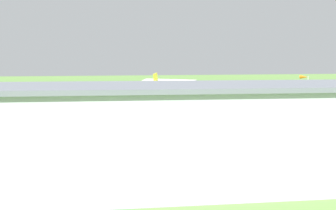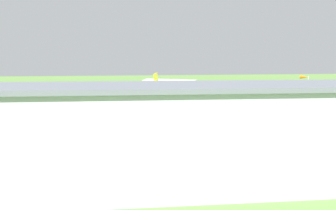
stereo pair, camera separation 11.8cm
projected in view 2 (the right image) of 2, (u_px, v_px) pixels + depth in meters
The scene contains 7 objects.
ground_plane at pixel (134, 122), 78.07m from camera, with size 400.00×400.00×0.00m, color #608C42.
hangar at pixel (192, 134), 39.43m from camera, with size 31.62×13.90×7.75m.
biplane at pixel (166, 85), 82.10m from camera, with size 8.33×8.07×3.83m.
person_at_fence_line at pixel (97, 142), 54.34m from camera, with size 0.54×0.54×1.74m.
person_walking_on_apron at pixel (306, 143), 54.42m from camera, with size 0.49×0.49×1.57m.
person_by_parked_cars at pixel (297, 146), 52.04m from camera, with size 0.54×0.54×1.59m.
windsock at pixel (305, 81), 81.28m from camera, with size 1.36×1.42×6.99m.
Camera 2 is at (11.79, 76.77, 9.78)m, focal length 55.00 mm.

